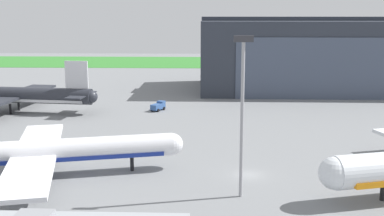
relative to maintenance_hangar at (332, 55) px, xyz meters
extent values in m
plane|color=slate|center=(-31.87, -82.83, -10.74)|extent=(440.00, 440.00, 0.00)
cube|color=#337E2E|center=(-31.87, 85.97, -10.70)|extent=(440.00, 56.00, 0.08)
cube|color=#2D333D|center=(0.00, 0.09, -0.14)|extent=(80.45, 36.97, 21.20)
cube|color=#424C60|center=(0.00, -18.55, -2.26)|extent=(61.14, 0.30, 16.96)
cube|color=#2D333D|center=(0.00, 0.09, 11.06)|extent=(80.45, 8.87, 1.20)
cylinder|color=white|center=(-61.85, -84.78, -6.95)|extent=(38.04, 12.83, 3.42)
sphere|color=white|center=(-43.25, -80.02, -6.95)|extent=(3.28, 3.28, 3.28)
cube|color=navy|center=(-61.85, -84.78, -7.89)|extent=(35.07, 12.10, 0.60)
cube|color=white|center=(-60.24, -94.14, -7.38)|extent=(10.18, 18.05, 0.56)
cube|color=white|center=(-64.94, -75.80, -7.38)|extent=(10.18, 18.05, 0.56)
cylinder|color=gray|center=(-59.81, -92.62, -8.62)|extent=(3.61, 2.63, 1.88)
cylinder|color=gray|center=(-63.83, -76.92, -8.62)|extent=(3.61, 2.63, 1.88)
cylinder|color=black|center=(-49.20, -81.54, -9.70)|extent=(0.56, 0.56, 2.08)
cylinder|color=black|center=(-62.89, -86.90, -9.70)|extent=(0.56, 0.56, 2.08)
cylinder|color=black|center=(-63.78, -83.42, -9.70)|extent=(0.56, 0.56, 2.08)
cylinder|color=#282B33|center=(-86.05, -38.87, -6.49)|extent=(42.17, 8.37, 3.77)
sphere|color=#282B33|center=(-65.17, -41.18, -6.49)|extent=(2.94, 2.94, 2.94)
cube|color=silver|center=(-86.05, -38.87, -7.53)|extent=(38.83, 8.04, 0.66)
cube|color=silver|center=(-68.51, -40.81, -1.40)|extent=(5.47, 1.00, 6.41)
cube|color=#282B33|center=(-67.37, -38.08, -6.12)|extent=(4.34, 5.67, 0.28)
cube|color=#282B33|center=(-67.99, -43.72, -6.12)|extent=(4.34, 5.67, 0.28)
cube|color=#282B33|center=(-84.16, -29.43, -6.97)|extent=(8.56, 17.73, 0.56)
cylinder|color=gray|center=(-85.11, -30.70, -8.30)|extent=(3.79, 2.46, 2.08)
cylinder|color=black|center=(-84.16, -37.08, -9.56)|extent=(0.56, 0.56, 2.36)
cylinder|color=black|center=(-84.60, -41.02, -9.56)|extent=(0.56, 0.56, 2.36)
sphere|color=silver|center=(-22.34, -93.89, -6.58)|extent=(4.08, 4.08, 4.08)
cylinder|color=black|center=(-15.81, -92.02, -9.72)|extent=(0.56, 0.56, 2.04)
cube|color=#335693|center=(-49.60, -34.39, -9.46)|extent=(2.16, 2.06, 1.78)
cube|color=#335693|center=(-50.56, -36.40, -9.70)|extent=(2.82, 3.43, 1.31)
cylinder|color=black|center=(-48.82, -34.94, -10.35)|extent=(0.57, 0.82, 0.78)
cylinder|color=black|center=(-50.51, -34.13, -10.35)|extent=(0.57, 0.82, 0.78)
cylinder|color=black|center=(-49.98, -37.35, -10.35)|extent=(0.57, 0.82, 0.78)
cylinder|color=black|center=(-51.67, -36.54, -10.35)|extent=(0.57, 0.82, 0.78)
cylinder|color=#99999E|center=(-33.56, -91.33, -0.85)|extent=(0.44, 0.44, 19.78)
cube|color=#333338|center=(-33.56, -91.33, 9.44)|extent=(2.40, 0.50, 0.80)
camera|label=1|loc=(-37.61, -149.97, 12.32)|focal=44.83mm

